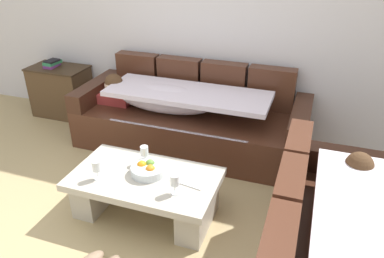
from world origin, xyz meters
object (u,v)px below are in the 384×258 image
object	(u,v)px
side_cabinet	(61,91)
wine_glass_near_right	(175,181)
open_magazine	(191,178)
book_stack_on_cabinet	(52,63)
couch_along_wall	(187,118)
coffee_table	(145,190)
wine_glass_far_back	(144,152)
couch_near_window	(340,255)
fruit_bowl	(148,169)
wine_glass_near_left	(96,167)

from	to	relation	value
side_cabinet	wine_glass_near_right	bearing A→B (deg)	-35.61
open_magazine	book_stack_on_cabinet	distance (m)	2.70
wine_glass_near_right	side_cabinet	size ratio (longest dim) A/B	0.23
couch_along_wall	coffee_table	distance (m)	1.22
wine_glass_far_back	couch_near_window	bearing A→B (deg)	-17.13
fruit_bowl	wine_glass_near_left	xyz separation A→B (m)	(-0.35, -0.20, 0.08)
couch_along_wall	wine_glass_near_left	size ratio (longest dim) A/B	14.85
couch_near_window	book_stack_on_cabinet	world-z (taller)	couch_near_window
wine_glass_far_back	open_magazine	bearing A→B (deg)	-10.68
couch_along_wall	fruit_bowl	world-z (taller)	couch_along_wall
fruit_bowl	wine_glass_far_back	size ratio (longest dim) A/B	1.69
coffee_table	couch_along_wall	bearing A→B (deg)	93.48
wine_glass_far_back	side_cabinet	xyz separation A→B (m)	(-1.80, 1.27, -0.17)
wine_glass_near_left	wine_glass_far_back	bearing A→B (deg)	52.34
open_magazine	side_cabinet	distance (m)	2.63
wine_glass_near_right	open_magazine	distance (m)	0.25
wine_glass_near_right	open_magazine	xyz separation A→B (m)	(0.05, 0.22, -0.11)
side_cabinet	book_stack_on_cabinet	xyz separation A→B (m)	(-0.07, 0.00, 0.36)
coffee_table	wine_glass_near_left	distance (m)	0.45
fruit_bowl	book_stack_on_cabinet	bearing A→B (deg)	144.46
couch_near_window	open_magazine	xyz separation A→B (m)	(-1.14, 0.40, 0.05)
couch_near_window	side_cabinet	world-z (taller)	couch_near_window
wine_glass_near_right	side_cabinet	world-z (taller)	side_cabinet
wine_glass_near_left	wine_glass_far_back	size ratio (longest dim) A/B	1.00
wine_glass_near_left	open_magazine	size ratio (longest dim) A/B	0.59
couch_near_window	fruit_bowl	xyz separation A→B (m)	(-1.49, 0.36, 0.09)
book_stack_on_cabinet	couch_along_wall	bearing A→B (deg)	-6.86
couch_along_wall	side_cabinet	size ratio (longest dim) A/B	3.42
side_cabinet	book_stack_on_cabinet	distance (m)	0.37
open_magazine	wine_glass_near_right	bearing A→B (deg)	-93.48
coffee_table	book_stack_on_cabinet	size ratio (longest dim) A/B	5.18
fruit_bowl	side_cabinet	size ratio (longest dim) A/B	0.39
coffee_table	wine_glass_far_back	xyz separation A→B (m)	(-0.08, 0.17, 0.26)
wine_glass_near_right	open_magazine	world-z (taller)	wine_glass_near_right
fruit_bowl	wine_glass_far_back	bearing A→B (deg)	124.78
book_stack_on_cabinet	wine_glass_far_back	bearing A→B (deg)	-34.20
wine_glass_far_back	couch_along_wall	bearing A→B (deg)	89.84
couch_near_window	wine_glass_near_left	xyz separation A→B (m)	(-1.84, 0.16, 0.16)
couch_near_window	book_stack_on_cabinet	bearing A→B (deg)	63.02
couch_near_window	coffee_table	distance (m)	1.54
couch_near_window	side_cabinet	distance (m)	3.82
fruit_bowl	book_stack_on_cabinet	size ratio (longest dim) A/B	1.21
wine_glass_near_right	couch_near_window	bearing A→B (deg)	-8.76
wine_glass_far_back	open_magazine	size ratio (longest dim) A/B	0.59
open_magazine	couch_near_window	bearing A→B (deg)	-10.00
couch_along_wall	wine_glass_far_back	bearing A→B (deg)	-90.16
wine_glass_far_back	wine_glass_near_right	bearing A→B (deg)	-37.59
couch_along_wall	wine_glass_near_left	xyz separation A→B (m)	(-0.26, -1.38, 0.17)
fruit_bowl	wine_glass_near_right	size ratio (longest dim) A/B	1.69
open_magazine	book_stack_on_cabinet	bearing A→B (deg)	159.24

